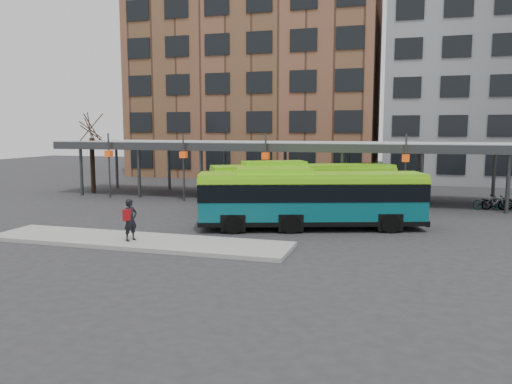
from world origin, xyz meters
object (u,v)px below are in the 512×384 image
at_px(pedestrian, 130,220).
at_px(tree, 93,163).
at_px(bus_front, 310,197).
at_px(bus_rear, 303,185).

bearing_deg(pedestrian, tree, 59.54).
relative_size(bus_front, pedestrian, 6.20).
xyz_separation_m(bus_rear, pedestrian, (-5.52, -11.15, -0.51)).
height_order(bus_front, bus_rear, bus_rear).
xyz_separation_m(tree, pedestrian, (12.39, -15.36, -1.31)).
distance_m(tree, bus_rear, 18.42).
relative_size(tree, bus_rear, 0.50).
distance_m(tree, pedestrian, 19.78).
relative_size(tree, bus_front, 0.48).
bearing_deg(bus_rear, bus_front, -103.53).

